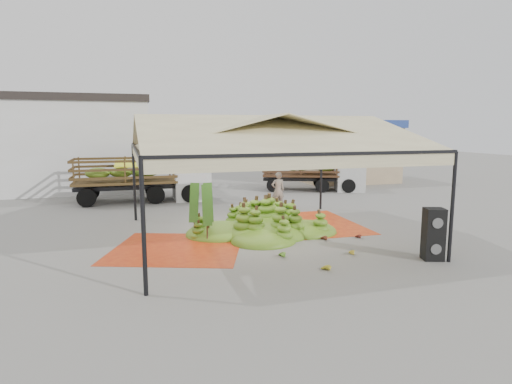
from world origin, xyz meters
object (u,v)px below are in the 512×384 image
object	(u,v)px
banana_heap	(266,217)
speaker_stack	(433,234)
truck_left	(148,173)
vendor	(278,190)
truck_right	(317,169)

from	to	relation	value
banana_heap	speaker_stack	size ratio (longest dim) A/B	3.75
truck_left	vendor	bearing A→B (deg)	-34.57
speaker_stack	vendor	distance (m)	8.49
banana_heap	speaker_stack	distance (m)	5.40
banana_heap	truck_right	size ratio (longest dim) A/B	0.89
vendor	truck_left	xyz separation A→B (m)	(-5.43, 3.88, 0.54)
speaker_stack	truck_right	xyz separation A→B (m)	(2.66, 13.13, 0.50)
truck_right	banana_heap	bearing A→B (deg)	-103.34
speaker_stack	vendor	xyz separation A→B (m)	(-1.50, 8.36, 0.11)
truck_right	vendor	bearing A→B (deg)	-110.10
banana_heap	truck_right	bearing A→B (deg)	55.70
truck_left	truck_right	distance (m)	9.63
speaker_stack	truck_left	world-z (taller)	truck_left
truck_right	truck_left	bearing A→B (deg)	-153.74
banana_heap	truck_left	distance (m)	8.85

